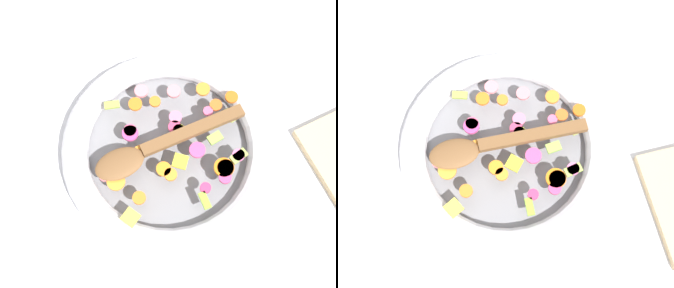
# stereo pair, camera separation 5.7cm
# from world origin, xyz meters

# --- Properties ---
(ground_plane) EXTENTS (4.00, 4.00, 0.00)m
(ground_plane) POSITION_xyz_m (0.00, 0.00, 0.00)
(ground_plane) COLOR silver
(skillet) EXTENTS (0.40, 0.40, 0.05)m
(skillet) POSITION_xyz_m (0.00, 0.00, 0.02)
(skillet) COLOR slate
(skillet) RESTS_ON ground_plane
(chopped_vegetables) EXTENTS (0.30, 0.27, 0.01)m
(chopped_vegetables) POSITION_xyz_m (0.02, -0.01, 0.05)
(chopped_vegetables) COLOR orange
(chopped_vegetables) RESTS_ON skillet
(wooden_spoon) EXTENTS (0.29, 0.06, 0.01)m
(wooden_spoon) POSITION_xyz_m (-0.03, 0.00, 0.06)
(wooden_spoon) COLOR brown
(wooden_spoon) RESTS_ON chopped_vegetables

